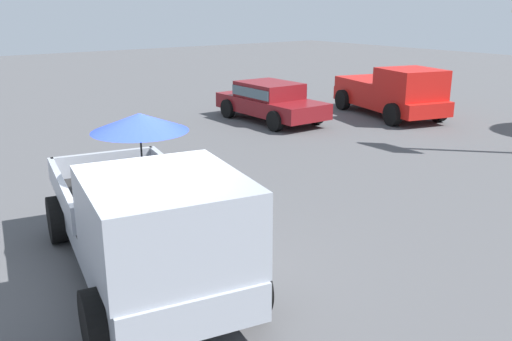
% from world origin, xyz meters
% --- Properties ---
extents(ground_plane, '(80.00, 80.00, 0.00)m').
position_xyz_m(ground_plane, '(0.00, 0.00, 0.00)').
color(ground_plane, '#4C4C4F').
extents(pickup_truck_main, '(5.31, 3.01, 2.30)m').
position_xyz_m(pickup_truck_main, '(0.43, -0.07, 0.99)').
color(pickup_truck_main, black).
rests_on(pickup_truck_main, ground).
extents(pickup_truck_red, '(5.10, 3.10, 1.80)m').
position_xyz_m(pickup_truck_red, '(-5.73, 12.56, 0.87)').
color(pickup_truck_red, black).
rests_on(pickup_truck_red, ground).
extents(parked_sedan_near, '(4.31, 2.01, 1.33)m').
position_xyz_m(parked_sedan_near, '(-7.72, 8.54, 0.74)').
color(parked_sedan_near, black).
rests_on(parked_sedan_near, ground).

